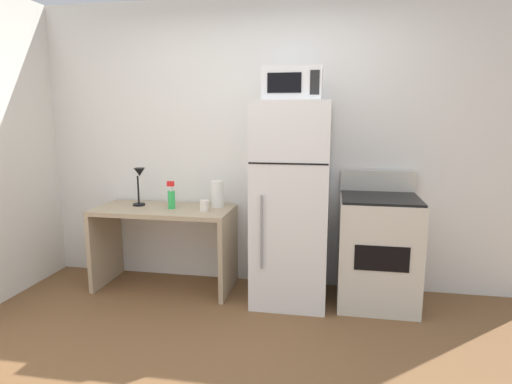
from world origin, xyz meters
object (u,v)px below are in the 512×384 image
paper_towel_roll (218,194)px  desk (165,231)px  refrigerator (291,203)px  microwave (293,84)px  desk_lamp (139,180)px  spray_bottle (171,198)px  oven_range (378,250)px  coffee_mug (205,206)px

paper_towel_roll → desk: bearing=-165.0°
refrigerator → microwave: bearing=-89.7°
desk_lamp → microwave: bearing=-4.4°
spray_bottle → refrigerator: (1.08, -0.03, -0.00)m
paper_towel_roll → refrigerator: (0.69, -0.17, -0.03)m
desk → desk_lamp: (-0.24, 0.05, 0.46)m
spray_bottle → refrigerator: refrigerator is taller
paper_towel_roll → oven_range: oven_range is taller
refrigerator → microwave: 0.97m
refrigerator → desk: bearing=178.0°
refrigerator → paper_towel_roll: bearing=166.3°
spray_bottle → coffee_mug: 0.33m
microwave → oven_range: size_ratio=0.42×
desk → microwave: bearing=-3.1°
coffee_mug → paper_towel_roll: 0.20m
oven_range → coffee_mug: bearing=-178.4°
desk → spray_bottle: (0.08, -0.01, 0.32)m
refrigerator → oven_range: 0.82m
spray_bottle → microwave: microwave is taller
desk → microwave: size_ratio=2.69×
refrigerator → microwave: microwave is taller
desk_lamp → coffee_mug: 0.68m
desk_lamp → refrigerator: (1.41, -0.09, -0.15)m
coffee_mug → refrigerator: refrigerator is taller
spray_bottle → oven_range: (1.80, 0.00, -0.38)m
desk_lamp → oven_range: bearing=-1.5°
microwave → oven_range: (0.72, 0.05, -1.35)m
spray_bottle → desk: bearing=170.6°
coffee_mug → microwave: (0.76, -0.01, 1.02)m
oven_range → desk_lamp: bearing=178.5°
refrigerator → microwave: size_ratio=3.67×
spray_bottle → oven_range: size_ratio=0.23×
desk_lamp → coffee_mug: (0.65, -0.10, -0.19)m
desk → oven_range: 1.89m
desk_lamp → spray_bottle: bearing=-10.2°
paper_towel_roll → spray_bottle: bearing=-160.2°
coffee_mug → desk: bearing=172.6°
spray_bottle → coffee_mug: spray_bottle is taller
oven_range → microwave: bearing=-175.9°
oven_range → spray_bottle: bearing=-179.9°
coffee_mug → microwave: microwave is taller
coffee_mug → oven_range: 1.52m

